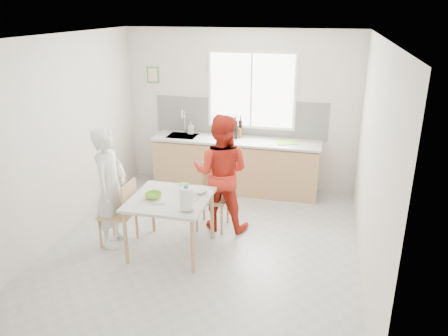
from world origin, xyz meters
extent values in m
plane|color=#B7B7B2|center=(0.00, 0.00, 0.00)|extent=(4.50, 4.50, 0.00)
plane|color=silver|center=(0.00, 2.25, 1.35)|extent=(4.00, 0.00, 4.00)
plane|color=silver|center=(0.00, -2.25, 1.35)|extent=(4.00, 0.00, 4.00)
plane|color=silver|center=(-2.00, 0.00, 1.35)|extent=(0.00, 4.50, 4.50)
plane|color=silver|center=(2.00, 0.00, 1.35)|extent=(0.00, 4.50, 4.50)
plane|color=white|center=(0.00, 0.00, 2.70)|extent=(4.50, 4.50, 0.00)
cube|color=white|center=(0.20, 2.23, 1.70)|extent=(1.50, 0.03, 1.30)
cube|color=white|center=(0.20, 2.21, 1.70)|extent=(1.40, 0.02, 1.20)
cube|color=white|center=(0.20, 2.21, 1.70)|extent=(0.03, 0.03, 1.20)
cube|color=white|center=(0.00, 2.24, 1.23)|extent=(3.00, 0.02, 0.65)
cube|color=#639845|center=(-1.55, 2.23, 1.90)|extent=(0.22, 0.02, 0.28)
cube|color=beige|center=(-1.55, 2.22, 1.90)|extent=(0.16, 0.01, 0.22)
cube|color=tan|center=(0.00, 1.95, 0.43)|extent=(2.80, 0.60, 0.86)
cube|color=#3F3326|center=(0.00, 1.95, 0.05)|extent=(2.80, 0.54, 0.10)
cube|color=silver|center=(0.00, 1.95, 0.90)|extent=(2.84, 0.64, 0.04)
cube|color=#A5A5AA|center=(-0.95, 1.95, 0.91)|extent=(0.50, 0.40, 0.03)
cylinder|color=silver|center=(-0.95, 2.11, 1.10)|extent=(0.02, 0.02, 0.36)
torus|color=silver|center=(-0.95, 2.04, 1.28)|extent=(0.02, 0.18, 0.18)
cube|color=silver|center=(-0.39, -0.23, 0.73)|extent=(0.99, 0.99, 0.04)
cylinder|color=tan|center=(-0.82, -0.66, 0.35)|extent=(0.05, 0.05, 0.69)
cylinder|color=tan|center=(-0.82, 0.20, 0.35)|extent=(0.05, 0.05, 0.69)
cylinder|color=tan|center=(0.04, -0.66, 0.35)|extent=(0.05, 0.05, 0.69)
cylinder|color=tan|center=(0.04, 0.20, 0.35)|extent=(0.05, 0.05, 0.69)
cube|color=tan|center=(-1.14, -0.22, 0.45)|extent=(0.42, 0.42, 0.04)
cube|color=tan|center=(-0.95, -0.23, 0.68)|extent=(0.03, 0.40, 0.44)
cylinder|color=tan|center=(-1.32, -0.04, 0.21)|extent=(0.04, 0.04, 0.43)
cylinder|color=tan|center=(-1.32, -0.40, 0.21)|extent=(0.04, 0.04, 0.43)
cylinder|color=tan|center=(-0.96, -0.05, 0.21)|extent=(0.04, 0.04, 0.43)
cylinder|color=tan|center=(-0.96, -0.40, 0.21)|extent=(0.04, 0.04, 0.43)
cube|color=tan|center=(-0.03, 0.52, 0.46)|extent=(0.43, 0.43, 0.04)
cube|color=tan|center=(-0.03, 0.71, 0.70)|extent=(0.41, 0.03, 0.45)
cylinder|color=tan|center=(-0.22, 0.34, 0.22)|extent=(0.04, 0.04, 0.44)
cylinder|color=tan|center=(0.15, 0.33, 0.22)|extent=(0.04, 0.04, 0.44)
cylinder|color=tan|center=(-0.22, 0.70, 0.22)|extent=(0.04, 0.04, 0.44)
cylinder|color=tan|center=(0.15, 0.70, 0.22)|extent=(0.04, 0.04, 0.44)
imported|color=white|center=(-1.20, -0.22, 0.81)|extent=(0.39, 0.59, 1.61)
imported|color=red|center=(0.08, 0.57, 0.84)|extent=(0.82, 0.64, 1.68)
imported|color=#72BD2B|center=(-0.59, -0.28, 0.79)|extent=(0.21, 0.21, 0.07)
imported|color=white|center=(-0.09, 0.02, 0.78)|extent=(0.24, 0.24, 0.06)
cylinder|color=white|center=(-0.07, -0.51, 0.91)|extent=(0.17, 0.17, 0.27)
cylinder|color=blue|center=(-0.07, -0.51, 1.05)|extent=(0.06, 0.06, 0.03)
torus|color=white|center=(0.01, -0.51, 0.93)|extent=(0.13, 0.03, 0.13)
cube|color=#7EB92A|center=(-0.29, 0.05, 0.80)|extent=(0.10, 0.10, 0.09)
cylinder|color=#A5A5AA|center=(-0.47, -0.45, 0.76)|extent=(0.15, 0.06, 0.01)
cube|color=#7DC42D|center=(0.85, 1.94, 0.93)|extent=(0.41, 0.36, 0.01)
cylinder|color=black|center=(-0.02, 1.99, 1.08)|extent=(0.07, 0.07, 0.32)
cylinder|color=black|center=(0.04, 2.11, 1.07)|extent=(0.07, 0.07, 0.30)
cylinder|color=brown|center=(0.05, 2.05, 1.00)|extent=(0.06, 0.06, 0.16)
imported|color=#999999|center=(-0.84, 2.12, 1.02)|extent=(0.11, 0.11, 0.21)
camera|label=1|loc=(1.44, -4.95, 3.03)|focal=35.00mm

